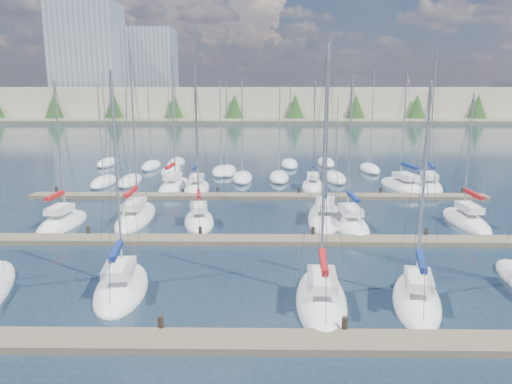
{
  "coord_description": "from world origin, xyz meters",
  "views": [
    {
      "loc": [
        0.43,
        -17.07,
        10.68
      ],
      "look_at": [
        0.0,
        14.0,
        4.0
      ],
      "focal_mm": 35.0,
      "sensor_mm": 36.0,
      "label": 1
    }
  ],
  "objects_px": {
    "sailboat_d": "(321,299)",
    "sailboat_k": "(325,216)",
    "sailboat_n": "(174,186)",
    "sailboat_l": "(349,223)",
    "sailboat_r": "(428,185)",
    "sailboat_e": "(417,299)",
    "sailboat_i": "(136,217)",
    "sailboat_m": "(466,221)",
    "sailboat_j": "(199,221)",
    "sailboat_o": "(197,188)",
    "sailboat_h": "(63,223)",
    "sailboat_p": "(313,186)",
    "sailboat_c": "(122,287)",
    "sailboat_q": "(403,186)"
  },
  "relations": [
    {
      "from": "sailboat_e",
      "to": "sailboat_q",
      "type": "relative_size",
      "value": 0.91
    },
    {
      "from": "sailboat_o",
      "to": "sailboat_h",
      "type": "height_order",
      "value": "sailboat_o"
    },
    {
      "from": "sailboat_p",
      "to": "sailboat_d",
      "type": "distance_m",
      "value": 28.61
    },
    {
      "from": "sailboat_i",
      "to": "sailboat_q",
      "type": "xyz_separation_m",
      "value": [
        25.23,
        12.82,
        -0.02
      ]
    },
    {
      "from": "sailboat_r",
      "to": "sailboat_k",
      "type": "distance_m",
      "value": 18.06
    },
    {
      "from": "sailboat_n",
      "to": "sailboat_k",
      "type": "relative_size",
      "value": 1.0
    },
    {
      "from": "sailboat_q",
      "to": "sailboat_r",
      "type": "distance_m",
      "value": 2.79
    },
    {
      "from": "sailboat_i",
      "to": "sailboat_e",
      "type": "height_order",
      "value": "sailboat_i"
    },
    {
      "from": "sailboat_n",
      "to": "sailboat_m",
      "type": "bearing_deg",
      "value": -23.39
    },
    {
      "from": "sailboat_c",
      "to": "sailboat_r",
      "type": "xyz_separation_m",
      "value": [
        25.15,
        27.72,
        0.0
      ]
    },
    {
      "from": "sailboat_e",
      "to": "sailboat_k",
      "type": "xyz_separation_m",
      "value": [
        -2.65,
        16.07,
        -0.0
      ]
    },
    {
      "from": "sailboat_n",
      "to": "sailboat_l",
      "type": "xyz_separation_m",
      "value": [
        16.12,
        -14.36,
        -0.02
      ]
    },
    {
      "from": "sailboat_m",
      "to": "sailboat_r",
      "type": "distance_m",
      "value": 14.24
    },
    {
      "from": "sailboat_p",
      "to": "sailboat_h",
      "type": "distance_m",
      "value": 25.52
    },
    {
      "from": "sailboat_o",
      "to": "sailboat_l",
      "type": "xyz_separation_m",
      "value": [
        13.56,
        -13.43,
        -0.02
      ]
    },
    {
      "from": "sailboat_k",
      "to": "sailboat_i",
      "type": "bearing_deg",
      "value": -171.05
    },
    {
      "from": "sailboat_d",
      "to": "sailboat_k",
      "type": "xyz_separation_m",
      "value": [
        2.13,
        16.08,
        -0.0
      ]
    },
    {
      "from": "sailboat_l",
      "to": "sailboat_j",
      "type": "bearing_deg",
      "value": 173.4
    },
    {
      "from": "sailboat_c",
      "to": "sailboat_k",
      "type": "bearing_deg",
      "value": 42.51
    },
    {
      "from": "sailboat_d",
      "to": "sailboat_k",
      "type": "height_order",
      "value": "sailboat_k"
    },
    {
      "from": "sailboat_o",
      "to": "sailboat_k",
      "type": "distance_m",
      "value": 16.45
    },
    {
      "from": "sailboat_o",
      "to": "sailboat_d",
      "type": "relative_size",
      "value": 1.0
    },
    {
      "from": "sailboat_n",
      "to": "sailboat_k",
      "type": "distance_m",
      "value": 18.98
    },
    {
      "from": "sailboat_i",
      "to": "sailboat_e",
      "type": "relative_size",
      "value": 1.28
    },
    {
      "from": "sailboat_j",
      "to": "sailboat_e",
      "type": "xyz_separation_m",
      "value": [
        12.75,
        -14.58,
        0.0
      ]
    },
    {
      "from": "sailboat_j",
      "to": "sailboat_e",
      "type": "distance_m",
      "value": 19.37
    },
    {
      "from": "sailboat_l",
      "to": "sailboat_d",
      "type": "distance_m",
      "value": 14.46
    },
    {
      "from": "sailboat_m",
      "to": "sailboat_h",
      "type": "height_order",
      "value": "sailboat_h"
    },
    {
      "from": "sailboat_h",
      "to": "sailboat_p",
      "type": "bearing_deg",
      "value": 38.42
    },
    {
      "from": "sailboat_j",
      "to": "sailboat_d",
      "type": "height_order",
      "value": "sailboat_d"
    },
    {
      "from": "sailboat_i",
      "to": "sailboat_c",
      "type": "xyz_separation_m",
      "value": [
        2.84,
        -14.42,
        -0.01
      ]
    },
    {
      "from": "sailboat_e",
      "to": "sailboat_q",
      "type": "xyz_separation_m",
      "value": [
        7.18,
        28.54,
        -0.02
      ]
    },
    {
      "from": "sailboat_o",
      "to": "sailboat_m",
      "type": "height_order",
      "value": "sailboat_o"
    },
    {
      "from": "sailboat_m",
      "to": "sailboat_k",
      "type": "distance_m",
      "value": 11.08
    },
    {
      "from": "sailboat_l",
      "to": "sailboat_r",
      "type": "xyz_separation_m",
      "value": [
        10.97,
        15.06,
        0.01
      ]
    },
    {
      "from": "sailboat_n",
      "to": "sailboat_c",
      "type": "xyz_separation_m",
      "value": [
        1.94,
        -27.02,
        -0.01
      ]
    },
    {
      "from": "sailboat_i",
      "to": "sailboat_m",
      "type": "bearing_deg",
      "value": -3.14
    },
    {
      "from": "sailboat_o",
      "to": "sailboat_m",
      "type": "distance_m",
      "value": 26.15
    },
    {
      "from": "sailboat_l",
      "to": "sailboat_r",
      "type": "distance_m",
      "value": 18.63
    },
    {
      "from": "sailboat_j",
      "to": "sailboat_r",
      "type": "bearing_deg",
      "value": 24.72
    },
    {
      "from": "sailboat_r",
      "to": "sailboat_k",
      "type": "relative_size",
      "value": 1.02
    },
    {
      "from": "sailboat_o",
      "to": "sailboat_h",
      "type": "relative_size",
      "value": 1.13
    },
    {
      "from": "sailboat_n",
      "to": "sailboat_k",
      "type": "xyz_separation_m",
      "value": [
        14.5,
        -12.25,
        -0.01
      ]
    },
    {
      "from": "sailboat_o",
      "to": "sailboat_h",
      "type": "xyz_separation_m",
      "value": [
        -8.73,
        -13.54,
        -0.01
      ]
    },
    {
      "from": "sailboat_c",
      "to": "sailboat_q",
      "type": "xyz_separation_m",
      "value": [
        22.4,
        27.24,
        -0.01
      ]
    },
    {
      "from": "sailboat_i",
      "to": "sailboat_d",
      "type": "relative_size",
      "value": 1.12
    },
    {
      "from": "sailboat_n",
      "to": "sailboat_l",
      "type": "height_order",
      "value": "sailboat_n"
    },
    {
      "from": "sailboat_j",
      "to": "sailboat_n",
      "type": "xyz_separation_m",
      "value": [
        -4.4,
        13.74,
        0.01
      ]
    },
    {
      "from": "sailboat_n",
      "to": "sailboat_d",
      "type": "distance_m",
      "value": 30.91
    },
    {
      "from": "sailboat_n",
      "to": "sailboat_e",
      "type": "height_order",
      "value": "sailboat_n"
    }
  ]
}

